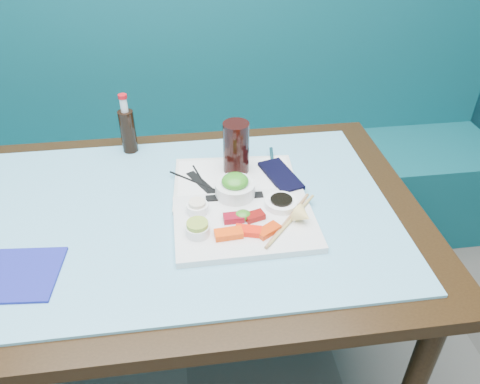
{
  "coord_description": "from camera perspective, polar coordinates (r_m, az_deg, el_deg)",
  "views": [
    {
      "loc": [
        0.06,
        0.44,
        1.55
      ],
      "look_at": [
        0.2,
        1.46,
        0.8
      ],
      "focal_mm": 35.0,
      "sensor_mm": 36.0,
      "label": 1
    }
  ],
  "objects": [
    {
      "name": "seaweed_garnish",
      "position": [
        1.21,
        0.35,
        -2.82
      ],
      "size": [
        0.04,
        0.04,
        0.02
      ],
      "primitive_type": "ellipsoid",
      "rotation": [
        0.0,
        0.0,
        0.07
      ],
      "color": "#35811D",
      "rests_on": "sashimi_plate"
    },
    {
      "name": "fork",
      "position": [
        1.47,
        3.91,
        4.26
      ],
      "size": [
        0.03,
        0.1,
        0.01
      ],
      "primitive_type": "cylinder",
      "rotation": [
        1.57,
        0.0,
        -0.13
      ],
      "color": "white",
      "rests_on": "serving_tray"
    },
    {
      "name": "wasabi_fill",
      "position": [
        1.16,
        -5.23,
        -3.93
      ],
      "size": [
        0.06,
        0.06,
        0.01
      ],
      "primitive_type": "cylinder",
      "rotation": [
        0.0,
        0.0,
        0.07
      ],
      "color": "#8AA836",
      "rests_on": "ramekin_wasabi"
    },
    {
      "name": "ramekin_wasabi",
      "position": [
        1.17,
        -5.18,
        -4.63
      ],
      "size": [
        0.08,
        0.08,
        0.03
      ],
      "primitive_type": "cylinder",
      "rotation": [
        0.0,
        0.0,
        0.41
      ],
      "color": "white",
      "rests_on": "sashimi_plate"
    },
    {
      "name": "seaweed_salad",
      "position": [
        1.28,
        -0.61,
        1.32
      ],
      "size": [
        0.09,
        0.09,
        0.04
      ],
      "primitive_type": "ellipsoid",
      "rotation": [
        0.0,
        0.0,
        -0.25
      ],
      "color": "#30851E",
      "rests_on": "seaweed_bowl"
    },
    {
      "name": "lemon_wedge",
      "position": [
        1.2,
        7.74,
        -2.89
      ],
      "size": [
        0.06,
        0.06,
        0.05
      ],
      "primitive_type": "cone",
      "rotation": [
        1.57,
        0.0,
        0.65
      ],
      "color": "#FFDA78",
      "rests_on": "sashimi_plate"
    },
    {
      "name": "black_chopstick_b",
      "position": [
        1.35,
        -4.35,
        0.92
      ],
      "size": [
        0.06,
        0.21,
        0.01
      ],
      "primitive_type": "cylinder",
      "rotation": [
        1.57,
        0.0,
        0.25
      ],
      "color": "black",
      "rests_on": "serving_tray"
    },
    {
      "name": "cola_bottle_cap",
      "position": [
        1.49,
        -14.14,
        11.24
      ],
      "size": [
        0.03,
        0.03,
        0.01
      ],
      "primitive_type": "cylinder",
      "rotation": [
        0.0,
        0.0,
        -0.12
      ],
      "color": "red",
      "rests_on": "cola_bottle_neck"
    },
    {
      "name": "navy_pouch",
      "position": [
        1.38,
        4.97,
        2.01
      ],
      "size": [
        0.11,
        0.18,
        0.01
      ],
      "primitive_type": "cube",
      "rotation": [
        0.0,
        0.0,
        0.27
      ],
      "color": "black",
      "rests_on": "serving_tray"
    },
    {
      "name": "black_chopstick_a",
      "position": [
        1.35,
        -4.69,
        0.91
      ],
      "size": [
        0.18,
        0.16,
        0.01
      ],
      "primitive_type": "cylinder",
      "rotation": [
        1.57,
        0.0,
        0.84
      ],
      "color": "black",
      "rests_on": "serving_tray"
    },
    {
      "name": "tuna_left",
      "position": [
        1.21,
        -0.79,
        -3.18
      ],
      "size": [
        0.05,
        0.03,
        0.02
      ],
      "primitive_type": "cube",
      "rotation": [
        0.0,
        0.0,
        0.02
      ],
      "color": "maroon",
      "rests_on": "sashimi_plate"
    },
    {
      "name": "soy_fill",
      "position": [
        1.26,
        5.07,
        -0.93
      ],
      "size": [
        0.08,
        0.08,
        0.01
      ],
      "primitive_type": "cylinder",
      "rotation": [
        0.0,
        0.0,
        -0.39
      ],
      "color": "black",
      "rests_on": "soy_dish"
    },
    {
      "name": "ginger_fill",
      "position": [
        1.23,
        -5.25,
        -1.34
      ],
      "size": [
        0.05,
        0.05,
        0.01
      ],
      "primitive_type": "cylinder",
      "rotation": [
        0.0,
        0.0,
        -0.08
      ],
      "color": "beige",
      "rests_on": "ramekin_ginger"
    },
    {
      "name": "seaweed_bowl",
      "position": [
        1.29,
        -0.6,
        0.26
      ],
      "size": [
        0.14,
        0.14,
        0.04
      ],
      "primitive_type": "cylinder",
      "rotation": [
        0.0,
        0.0,
        0.33
      ],
      "color": "white",
      "rests_on": "serving_tray"
    },
    {
      "name": "soy_dish",
      "position": [
        1.26,
        5.05,
        -1.35
      ],
      "size": [
        0.12,
        0.12,
        0.02
      ],
      "primitive_type": "cylinder",
      "rotation": [
        0.0,
        0.0,
        0.42
      ],
      "color": "white",
      "rests_on": "sashimi_plate"
    },
    {
      "name": "tray_sleeve",
      "position": [
        1.35,
        -4.52,
        0.88
      ],
      "size": [
        0.09,
        0.15,
        0.0
      ],
      "primitive_type": "cube",
      "rotation": [
        0.0,
        0.0,
        0.47
      ],
      "color": "black",
      "rests_on": "serving_tray"
    },
    {
      "name": "cola_bottle_neck",
      "position": [
        1.51,
        -13.98,
        10.26
      ],
      "size": [
        0.03,
        0.03,
        0.04
      ],
      "primitive_type": "cylinder",
      "rotation": [
        0.0,
        0.0,
        -0.32
      ],
      "color": "silver",
      "rests_on": "cola_bottle_body"
    },
    {
      "name": "paper_placemat",
      "position": [
        1.37,
        -0.58,
        1.4
      ],
      "size": [
        0.35,
        0.25,
        0.0
      ],
      "primitive_type": "cube",
      "rotation": [
        0.0,
        0.0,
        -0.05
      ],
      "color": "white",
      "rests_on": "serving_tray"
    },
    {
      "name": "booth_bench",
      "position": [
        2.19,
        -8.11,
        3.28
      ],
      "size": [
        3.0,
        0.56,
        1.17
      ],
      "color": "#0D4F57",
      "rests_on": "ground"
    },
    {
      "name": "wooden_chopstick_a",
      "position": [
        1.22,
        5.89,
        -3.34
      ],
      "size": [
        0.16,
        0.2,
        0.01
      ],
      "primitive_type": "cylinder",
      "rotation": [
        1.57,
        0.0,
        -0.66
      ],
      "color": "#9D724A",
      "rests_on": "sashimi_plate"
    },
    {
      "name": "wooden_chopstick_b",
      "position": [
        1.22,
        6.35,
        -3.3
      ],
      "size": [
        0.17,
        0.19,
        0.01
      ],
      "primitive_type": "cylinder",
      "rotation": [
        1.57,
        0.0,
        -0.72
      ],
      "color": "tan",
      "rests_on": "sashimi_plate"
    },
    {
      "name": "sashimi_plate",
      "position": [
        1.22,
        0.65,
        -3.86
      ],
      "size": [
        0.37,
        0.27,
        0.02
      ],
      "primitive_type": "cube",
      "rotation": [
        0.0,
        0.0,
        0.01
      ],
      "color": "white",
      "rests_on": "glass_top"
    },
    {
      "name": "salmon_left",
      "position": [
        1.16,
        -1.4,
        -5.12
      ],
      "size": [
        0.07,
        0.04,
        0.02
      ],
      "primitive_type": "cube",
      "rotation": [
        0.0,
        0.0,
        0.07
      ],
      "color": "#FF470A",
      "rests_on": "sashimi_plate"
    },
    {
      "name": "blue_napkin",
      "position": [
        1.21,
        -25.14,
        -9.09
      ],
      "size": [
        0.19,
        0.19,
        0.01
      ],
      "primitive_type": "cube",
      "rotation": [
        0.0,
        0.0,
        -0.09
      ],
      "color": "navy",
      "rests_on": "glass_top"
    },
    {
      "name": "dining_table",
      "position": [
        1.34,
        -8.41,
        -5.5
      ],
      "size": [
        1.4,
        0.9,
        0.75
      ],
      "color": "black",
      "rests_on": "ground"
    },
    {
      "name": "chopstick_sleeve",
      "position": [
        1.29,
        -0.68,
        -0.55
      ],
      "size": [
        0.16,
        0.03,
        0.0
      ],
      "primitive_type": "cube",
      "rotation": [
        0.0,
        0.0,
        -0.01
      ],
      "color": "black",
      "rests_on": "sashimi_plate"
    },
    {
      "name": "ramekin_ginger",
      "position": [
        1.24,
        -5.21,
        -1.95
      ],
      "size": [
        0.06,
        0.06,
        0.02
      ],
      "primitive_type": "cylinder",
      "rotation": [
        0.0,
        0.0,
        -0.0
      ],
      "color": "white",
      "rests_on": "sashimi_plate"
    },
    {
      "name": "salmon_right",
      "position": [
        1.17,
        3.47,
        -4.7
      ],
      "size": [
        0.07,
        0.06,
        0.02
      ],
      "primitive_type": "cube",
      "rotation": [
        0.0,
        0.0,
        0.58
      ],
      "color": "#E83A09",
      "rests_on": "sashimi_plate"
    },
    {
      "name": "glass_top",
      "position": [
        1.29,
        -8.74,
        -2.59
      ],
      "size": [
        1.22,
        0.76,
        0.01
      ],
      "primitive_type": "cube",
      "color": "#69B3D3",
      "rests_on": "dining_table"
    },
    {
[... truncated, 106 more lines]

